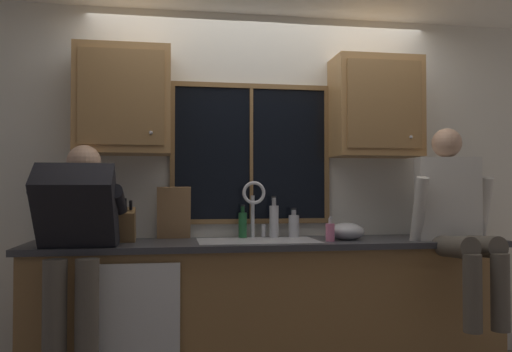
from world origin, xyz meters
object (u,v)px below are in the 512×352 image
object	(u,v)px
cutting_board	(174,213)
bottle_green_glass	(294,225)
person_sitting_on_counter	(455,214)
bottle_amber_small	(243,224)
person_standing	(76,243)
mixing_bowl	(347,232)
bottle_tall_clear	(274,220)
soap_dispenser	(330,232)
knife_block	(126,226)

from	to	relation	value
cutting_board	bottle_green_glass	distance (m)	0.85
person_sitting_on_counter	bottle_amber_small	size ratio (longest dim) A/B	5.36
person_standing	person_sitting_on_counter	world-z (taller)	person_sitting_on_counter
mixing_bowl	bottle_tall_clear	bearing A→B (deg)	156.73
person_sitting_on_counter	soap_dispenser	size ratio (longest dim) A/B	7.66
knife_block	cutting_board	xyz separation A→B (m)	(0.31, 0.19, 0.07)
person_sitting_on_counter	bottle_green_glass	bearing A→B (deg)	155.16
person_standing	bottle_amber_small	xyz separation A→B (m)	(1.04, 0.51, 0.06)
soap_dispenser	knife_block	bearing A→B (deg)	173.85
knife_block	bottle_tall_clear	world-z (taller)	knife_block
knife_block	bottle_green_glass	distance (m)	1.17
person_standing	bottle_tall_clear	world-z (taller)	person_standing
knife_block	mixing_bowl	xyz separation A→B (m)	(1.48, -0.04, -0.05)
bottle_tall_clear	bottle_amber_small	xyz separation A→B (m)	(-0.22, 0.02, -0.03)
person_sitting_on_counter	bottle_amber_small	xyz separation A→B (m)	(-1.35, 0.47, -0.09)
cutting_board	soap_dispenser	bearing A→B (deg)	-18.05
person_standing	knife_block	world-z (taller)	person_standing
knife_block	soap_dispenser	bearing A→B (deg)	-6.15
bottle_amber_small	mixing_bowl	bearing A→B (deg)	-18.05
person_standing	person_sitting_on_counter	size ratio (longest dim) A/B	1.22
person_standing	bottle_green_glass	size ratio (longest dim) A/B	7.35
person_standing	cutting_board	distance (m)	0.78
person_standing	bottle_green_glass	world-z (taller)	person_standing
person_sitting_on_counter	bottle_tall_clear	distance (m)	1.22
bottle_tall_clear	bottle_green_glass	bearing A→B (deg)	2.31
cutting_board	bottle_amber_small	distance (m)	0.49
bottle_amber_small	cutting_board	bearing A→B (deg)	178.95
person_standing	person_sitting_on_counter	bearing A→B (deg)	0.82
person_sitting_on_counter	soap_dispenser	distance (m)	0.83
mixing_bowl	bottle_tall_clear	size ratio (longest dim) A/B	0.81
person_standing	cutting_board	bearing A→B (deg)	42.68
bottle_amber_small	soap_dispenser	bearing A→B (deg)	-30.96
bottle_tall_clear	bottle_amber_small	bearing A→B (deg)	173.97
mixing_bowl	soap_dispenser	xyz separation A→B (m)	(-0.15, -0.10, 0.01)
cutting_board	bottle_amber_small	xyz separation A→B (m)	(0.48, -0.01, -0.08)
person_sitting_on_counter	bottle_amber_small	bearing A→B (deg)	160.70
knife_block	cutting_board	distance (m)	0.37
person_sitting_on_counter	bottle_green_glass	world-z (taller)	person_sitting_on_counter
person_sitting_on_counter	mixing_bowl	bearing A→B (deg)	159.43
bottle_green_glass	bottle_tall_clear	bearing A→B (deg)	-177.69
person_sitting_on_counter	mixing_bowl	distance (m)	0.72
mixing_bowl	knife_block	bearing A→B (deg)	178.31
knife_block	bottle_green_glass	xyz separation A→B (m)	(1.16, 0.16, -0.02)
knife_block	mixing_bowl	bearing A→B (deg)	-1.69
cutting_board	bottle_green_glass	size ratio (longest dim) A/B	1.75
person_sitting_on_counter	bottle_amber_small	distance (m)	1.44
person_sitting_on_counter	bottle_tall_clear	size ratio (longest dim) A/B	4.25
knife_block	soap_dispenser	world-z (taller)	knife_block
soap_dispenser	bottle_tall_clear	world-z (taller)	bottle_tall_clear
person_sitting_on_counter	mixing_bowl	size ratio (longest dim) A/B	5.23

